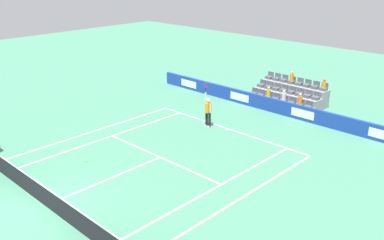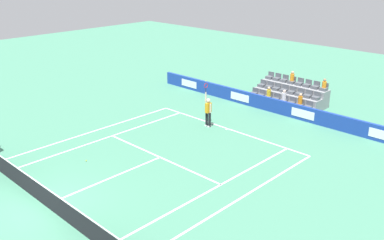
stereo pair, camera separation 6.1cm
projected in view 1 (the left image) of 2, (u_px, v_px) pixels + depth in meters
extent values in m
plane|color=#47896B|center=(45.00, 206.00, 17.72)|extent=(80.00, 80.00, 0.00)
cube|color=white|center=(228.00, 129.00, 25.74)|extent=(10.97, 0.10, 0.01)
cube|color=white|center=(160.00, 157.00, 22.03)|extent=(8.23, 0.10, 0.01)
cube|color=white|center=(109.00, 179.00, 19.87)|extent=(0.10, 6.40, 0.01)
cube|color=white|center=(106.00, 138.00, 24.40)|extent=(0.10, 11.89, 0.01)
cube|color=white|center=(215.00, 188.00, 19.06)|extent=(0.10, 11.89, 0.01)
cube|color=white|center=(92.00, 132.00, 25.28)|extent=(0.10, 11.89, 0.01)
cube|color=white|center=(239.00, 199.00, 18.17)|extent=(0.10, 11.89, 0.01)
cube|color=white|center=(227.00, 129.00, 25.67)|extent=(0.10, 0.20, 0.01)
cube|color=#193899|center=(270.00, 105.00, 28.54)|extent=(19.97, 0.20, 0.94)
cube|color=white|center=(383.00, 135.00, 23.61)|extent=(1.60, 0.01, 0.53)
cube|color=white|center=(302.00, 114.00, 26.85)|extent=(1.60, 0.01, 0.53)
cube|color=white|center=(239.00, 97.00, 30.09)|extent=(1.60, 0.01, 0.53)
cube|color=white|center=(189.00, 84.00, 33.33)|extent=(1.60, 0.01, 0.53)
cube|color=black|center=(44.00, 196.00, 17.55)|extent=(11.77, 0.02, 0.92)
cube|color=white|center=(43.00, 186.00, 17.39)|extent=(11.77, 0.04, 0.04)
cylinder|color=black|center=(209.00, 120.00, 25.89)|extent=(0.16, 0.16, 0.90)
cylinder|color=black|center=(207.00, 119.00, 26.05)|extent=(0.16, 0.16, 0.90)
cube|color=white|center=(209.00, 126.00, 26.03)|extent=(0.13, 0.26, 0.08)
cube|color=white|center=(207.00, 125.00, 26.19)|extent=(0.13, 0.26, 0.08)
cube|color=orange|center=(208.00, 108.00, 25.70)|extent=(0.23, 0.36, 0.60)
sphere|color=beige|center=(208.00, 100.00, 25.54)|extent=(0.24, 0.24, 0.24)
cylinder|color=beige|center=(206.00, 97.00, 25.63)|extent=(0.09, 0.09, 0.62)
cylinder|color=beige|center=(210.00, 108.00, 25.52)|extent=(0.09, 0.09, 0.56)
cylinder|color=black|center=(206.00, 90.00, 25.47)|extent=(0.04, 0.04, 0.28)
torus|color=red|center=(206.00, 85.00, 25.38)|extent=(0.04, 0.31, 0.31)
sphere|color=#D1E533|center=(206.00, 81.00, 25.28)|extent=(0.07, 0.07, 0.07)
cube|color=gray|center=(279.00, 105.00, 29.36)|extent=(4.96, 0.95, 0.42)
cube|color=#545960|center=(308.00, 107.00, 27.84)|extent=(0.48, 0.44, 0.20)
cube|color=#545960|center=(309.00, 103.00, 27.89)|extent=(0.48, 0.04, 0.30)
cube|color=#545960|center=(299.00, 105.00, 28.25)|extent=(0.48, 0.44, 0.20)
cube|color=#545960|center=(301.00, 101.00, 28.29)|extent=(0.48, 0.04, 0.30)
cube|color=#545960|center=(291.00, 103.00, 28.65)|extent=(0.48, 0.44, 0.20)
cube|color=#545960|center=(293.00, 99.00, 28.70)|extent=(0.48, 0.04, 0.30)
cube|color=#545960|center=(283.00, 101.00, 29.05)|extent=(0.48, 0.44, 0.20)
cube|color=#545960|center=(285.00, 97.00, 29.10)|extent=(0.48, 0.04, 0.30)
cube|color=#545960|center=(275.00, 99.00, 29.45)|extent=(0.48, 0.44, 0.20)
cube|color=#545960|center=(277.00, 95.00, 29.50)|extent=(0.48, 0.04, 0.30)
cube|color=#545960|center=(268.00, 97.00, 29.86)|extent=(0.48, 0.44, 0.20)
cube|color=#545960|center=(270.00, 93.00, 29.90)|extent=(0.48, 0.04, 0.30)
cube|color=#545960|center=(260.00, 96.00, 30.26)|extent=(0.48, 0.44, 0.20)
cube|color=#545960|center=(262.00, 92.00, 30.30)|extent=(0.48, 0.04, 0.30)
cube|color=#545960|center=(253.00, 94.00, 30.66)|extent=(0.48, 0.44, 0.20)
cube|color=#545960|center=(255.00, 90.00, 30.71)|extent=(0.48, 0.04, 0.30)
cube|color=gray|center=(287.00, 99.00, 29.93)|extent=(4.96, 0.95, 0.84)
cube|color=#545960|center=(315.00, 98.00, 28.34)|extent=(0.48, 0.44, 0.20)
cube|color=#545960|center=(317.00, 94.00, 28.38)|extent=(0.48, 0.04, 0.30)
cube|color=#545960|center=(307.00, 96.00, 28.74)|extent=(0.48, 0.44, 0.20)
cube|color=#545960|center=(309.00, 92.00, 28.79)|extent=(0.48, 0.04, 0.30)
cube|color=#545960|center=(299.00, 94.00, 29.14)|extent=(0.48, 0.44, 0.20)
cube|color=#545960|center=(301.00, 90.00, 29.19)|extent=(0.48, 0.04, 0.30)
cube|color=#545960|center=(291.00, 92.00, 29.54)|extent=(0.48, 0.44, 0.20)
cube|color=#545960|center=(293.00, 88.00, 29.59)|extent=(0.48, 0.04, 0.30)
cube|color=#545960|center=(283.00, 91.00, 29.95)|extent=(0.48, 0.44, 0.20)
cube|color=#545960|center=(285.00, 87.00, 29.99)|extent=(0.48, 0.04, 0.30)
cube|color=#545960|center=(276.00, 89.00, 30.35)|extent=(0.48, 0.44, 0.20)
cube|color=#545960|center=(278.00, 85.00, 30.40)|extent=(0.48, 0.04, 0.30)
cube|color=#545960|center=(268.00, 87.00, 30.75)|extent=(0.48, 0.44, 0.20)
cube|color=#545960|center=(270.00, 83.00, 30.80)|extent=(0.48, 0.04, 0.30)
cube|color=#545960|center=(261.00, 85.00, 31.15)|extent=(0.48, 0.44, 0.20)
cube|color=#545960|center=(263.00, 82.00, 31.20)|extent=(0.48, 0.04, 0.30)
cube|color=gray|center=(294.00, 93.00, 30.50)|extent=(4.96, 0.95, 1.26)
cube|color=#545960|center=(323.00, 89.00, 28.83)|extent=(0.48, 0.44, 0.20)
cube|color=#545960|center=(325.00, 85.00, 28.88)|extent=(0.48, 0.04, 0.30)
cube|color=#545960|center=(315.00, 87.00, 29.23)|extent=(0.48, 0.44, 0.20)
cube|color=#545960|center=(317.00, 83.00, 29.28)|extent=(0.48, 0.04, 0.30)
cube|color=#545960|center=(307.00, 85.00, 29.64)|extent=(0.48, 0.44, 0.20)
cube|color=#545960|center=(308.00, 81.00, 29.68)|extent=(0.48, 0.04, 0.30)
cube|color=#545960|center=(299.00, 84.00, 30.04)|extent=(0.48, 0.44, 0.20)
cube|color=#545960|center=(301.00, 80.00, 30.08)|extent=(0.48, 0.04, 0.30)
cube|color=#545960|center=(291.00, 82.00, 30.44)|extent=(0.48, 0.44, 0.20)
cube|color=#545960|center=(293.00, 78.00, 30.49)|extent=(0.48, 0.04, 0.30)
cube|color=#545960|center=(284.00, 81.00, 30.84)|extent=(0.48, 0.44, 0.20)
cube|color=#545960|center=(285.00, 77.00, 30.89)|extent=(0.48, 0.04, 0.30)
cube|color=#545960|center=(276.00, 79.00, 31.24)|extent=(0.48, 0.44, 0.20)
cube|color=#545960|center=(278.00, 75.00, 31.29)|extent=(0.48, 0.04, 0.30)
cube|color=#545960|center=(269.00, 77.00, 31.65)|extent=(0.48, 0.44, 0.20)
cube|color=#545960|center=(271.00, 74.00, 31.69)|extent=(0.48, 0.04, 0.30)
cylinder|color=orange|center=(292.00, 77.00, 30.35)|extent=(0.28, 0.28, 0.50)
sphere|color=#D3A884|center=(292.00, 72.00, 30.23)|extent=(0.20, 0.20, 0.20)
cylinder|color=white|center=(284.00, 96.00, 28.96)|extent=(0.28, 0.28, 0.50)
sphere|color=beige|center=(284.00, 91.00, 28.84)|extent=(0.20, 0.20, 0.20)
cylinder|color=orange|center=(300.00, 100.00, 28.15)|extent=(0.28, 0.28, 0.52)
sphere|color=#D3A884|center=(300.00, 95.00, 28.03)|extent=(0.20, 0.20, 0.20)
cylinder|color=orange|center=(324.00, 84.00, 28.75)|extent=(0.28, 0.28, 0.42)
sphere|color=#9E7251|center=(324.00, 80.00, 28.65)|extent=(0.20, 0.20, 0.20)
cylinder|color=yellow|center=(268.00, 93.00, 29.77)|extent=(0.28, 0.28, 0.46)
sphere|color=#D3A884|center=(269.00, 88.00, 29.66)|extent=(0.20, 0.20, 0.20)
sphere|color=#D1E533|center=(86.00, 161.00, 21.58)|extent=(0.07, 0.07, 0.07)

